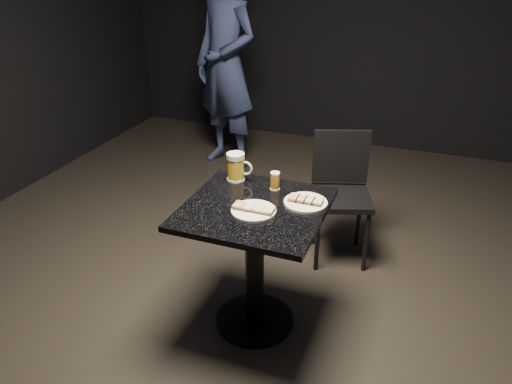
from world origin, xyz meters
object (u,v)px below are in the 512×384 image
at_px(plate_small, 306,203).
at_px(beer_mug, 236,167).
at_px(plate_large, 254,211).
at_px(beer_tumbler, 275,181).
at_px(patron, 226,66).
at_px(table, 255,247).
at_px(chair, 341,188).

relative_size(plate_small, beer_mug, 1.40).
distance_m(plate_large, beer_tumbler, 0.28).
bearing_deg(plate_small, beer_tumbler, 152.59).
bearing_deg(patron, table, -39.78).
xyz_separation_m(table, beer_mug, (-0.20, 0.25, 0.32)).
distance_m(table, beer_mug, 0.46).
bearing_deg(table, beer_mug, 129.19).
height_order(table, beer_mug, beer_mug).
relative_size(beer_mug, beer_tumbler, 1.61).
relative_size(plate_large, patron, 0.12).
xyz_separation_m(patron, beer_mug, (0.85, -1.79, -0.11)).
height_order(patron, beer_tumbler, patron).
bearing_deg(plate_small, plate_large, -140.84).
xyz_separation_m(plate_large, beer_mug, (-0.22, 0.31, 0.07)).
relative_size(beer_mug, chair, 0.19).
height_order(plate_small, beer_mug, beer_mug).
distance_m(patron, beer_mug, 1.98).
height_order(beer_mug, beer_tumbler, beer_mug).
bearing_deg(plate_large, patron, 117.09).
height_order(plate_large, chair, chair).
distance_m(table, chair, 0.91).
xyz_separation_m(table, chair, (0.27, 0.87, -0.01)).
distance_m(plate_small, chair, 0.80).
relative_size(plate_large, plate_small, 1.00).
distance_m(plate_large, beer_mug, 0.39).
distance_m(plate_small, table, 0.36).
xyz_separation_m(plate_large, patron, (-1.07, 2.10, 0.18)).
height_order(beer_tumbler, chair, chair).
bearing_deg(plate_large, chair, 74.87).
xyz_separation_m(plate_small, table, (-0.23, -0.11, -0.25)).
xyz_separation_m(patron, chair, (1.33, -1.16, -0.44)).
bearing_deg(table, chair, 72.77).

